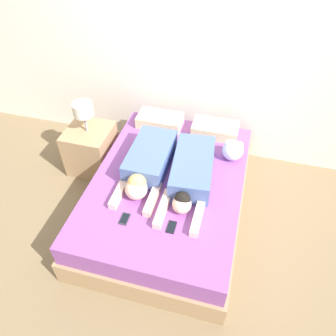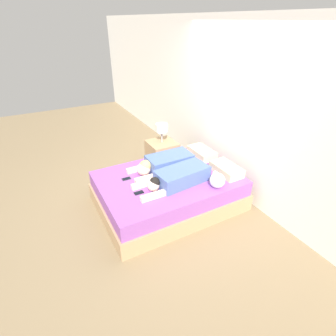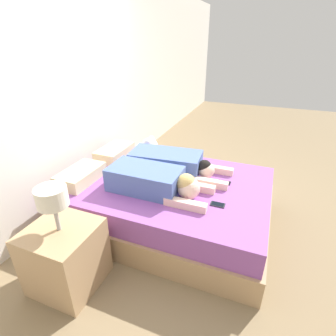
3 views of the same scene
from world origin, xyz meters
name	(u,v)px [view 3 (image 3 of 3)]	position (x,y,z in m)	size (l,w,h in m)	color
ground_plane	(168,220)	(0.00, 0.00, 0.00)	(12.00, 12.00, 0.00)	#7F6B4C
wall_back	(62,92)	(0.00, 1.18, 1.30)	(12.00, 0.06, 2.60)	white
bed	(168,202)	(0.00, 0.00, 0.24)	(1.48, 2.05, 0.49)	tan
pillow_head_left	(81,175)	(-0.32, 0.82, 0.55)	(0.50, 0.28, 0.13)	beige
pillow_head_right	(115,152)	(0.32, 0.82, 0.55)	(0.50, 0.28, 0.13)	beige
person_left	(155,181)	(-0.22, 0.04, 0.60)	(0.39, 0.98, 0.24)	#4C66A5
person_right	(172,163)	(0.22, 0.03, 0.59)	(0.44, 1.10, 0.22)	#4C66A5
cell_phone_left	(218,204)	(-0.23, -0.56, 0.49)	(0.07, 0.13, 0.01)	#2D2D33
cell_phone_right	(224,182)	(0.18, -0.54, 0.49)	(0.07, 0.13, 0.01)	black
plush_toy	(150,146)	(0.55, 0.47, 0.60)	(0.21, 0.21, 0.22)	white
nightstand	(65,254)	(-1.05, 0.44, 0.30)	(0.49, 0.49, 0.89)	tan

